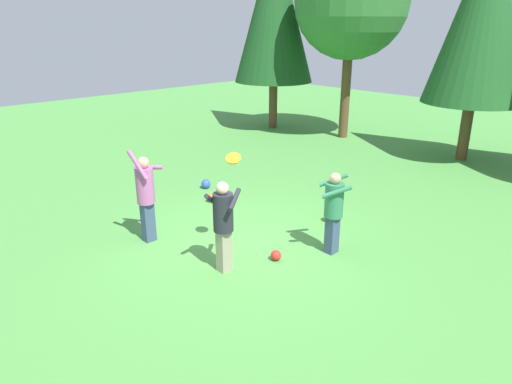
{
  "coord_description": "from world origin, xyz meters",
  "views": [
    {
      "loc": [
        5.87,
        -5.32,
        4.04
      ],
      "look_at": [
        0.06,
        0.33,
        1.05
      ],
      "focal_mm": 32.44,
      "sensor_mm": 36.0,
      "label": 1
    }
  ],
  "objects": [
    {
      "name": "ball_red",
      "position": [
        0.81,
        0.1,
        0.1
      ],
      "size": [
        0.19,
        0.19,
        0.19
      ],
      "primitive_type": "sphere",
      "color": "red",
      "rests_on": "ground_plane"
    },
    {
      "name": "ground_plane",
      "position": [
        0.0,
        0.0,
        0.0
      ],
      "size": [
        40.0,
        40.0,
        0.0
      ],
      "primitive_type": "plane",
      "color": "#4C9342"
    },
    {
      "name": "ball_yellow",
      "position": [
        0.46,
        2.19,
        0.14
      ],
      "size": [
        0.28,
        0.28,
        0.28
      ],
      "primitive_type": "sphere",
      "color": "yellow",
      "rests_on": "ground_plane"
    },
    {
      "name": "tree_far_left",
      "position": [
        -6.96,
        8.11,
        4.5
      ],
      "size": [
        3.02,
        3.02,
        7.2
      ],
      "color": "brown",
      "rests_on": "ground_plane"
    },
    {
      "name": "person_catcher",
      "position": [
        1.32,
        1.06,
        0.92
      ],
      "size": [
        0.71,
        0.72,
        1.55
      ],
      "rotation": [
        0.0,
        0.0,
        -2.34
      ],
      "color": "#38476B",
      "rests_on": "ground_plane"
    },
    {
      "name": "frisbee",
      "position": [
        0.07,
        -0.23,
        1.82
      ],
      "size": [
        0.37,
        0.36,
        0.15
      ],
      "color": "orange"
    },
    {
      "name": "tree_center",
      "position": [
        0.35,
        9.01,
        4.29
      ],
      "size": [
        2.88,
        2.88,
        6.87
      ],
      "color": "brown",
      "rests_on": "ground_plane"
    },
    {
      "name": "person_bystander",
      "position": [
        0.44,
        -0.8,
        0.95
      ],
      "size": [
        0.69,
        0.71,
        1.61
      ],
      "rotation": [
        0.0,
        0.0,
        2.15
      ],
      "color": "gray",
      "rests_on": "ground_plane"
    },
    {
      "name": "person_thrower",
      "position": [
        -1.47,
        -1.1,
        1.02
      ],
      "size": [
        0.66,
        0.66,
        1.88
      ],
      "rotation": [
        0.0,
        0.0,
        0.52
      ],
      "color": "#38476B",
      "rests_on": "ground_plane"
    },
    {
      "name": "ball_orange",
      "position": [
        -2.25,
        1.09,
        0.11
      ],
      "size": [
        0.22,
        0.22,
        0.22
      ],
      "primitive_type": "sphere",
      "color": "orange",
      "rests_on": "ground_plane"
    },
    {
      "name": "tree_left",
      "position": [
        -4.01,
        8.81,
        4.68
      ],
      "size": [
        3.89,
        3.89,
        6.65
      ],
      "color": "brown",
      "rests_on": "ground_plane"
    },
    {
      "name": "ball_blue",
      "position": [
        -3.09,
        1.59,
        0.12
      ],
      "size": [
        0.24,
        0.24,
        0.24
      ],
      "primitive_type": "sphere",
      "color": "blue",
      "rests_on": "ground_plane"
    }
  ]
}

